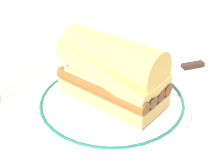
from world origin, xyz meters
The scene contains 4 objects.
ground_plane centered at (0.00, 0.00, 0.00)m, with size 1.50×1.50×0.00m, color white.
plate centered at (0.02, 0.03, 0.01)m, with size 0.29×0.29×0.01m.
sausage_sandwich centered at (0.02, 0.03, 0.07)m, with size 0.21×0.14×0.12m.
butter_knife centered at (0.11, 0.21, 0.00)m, with size 0.12×0.11×0.01m.
Camera 1 is at (0.21, -0.40, 0.33)m, focal length 48.02 mm.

